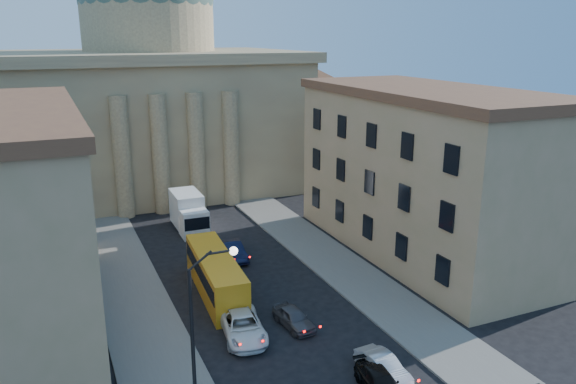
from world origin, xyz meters
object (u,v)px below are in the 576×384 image
city_bus (216,273)px  box_truck (189,213)px  street_lamp (202,318)px  car_right_near (383,367)px

city_bus → box_truck: 15.20m
street_lamp → box_truck: bearing=77.6°
city_bus → box_truck: box_truck is taller
city_bus → car_right_near: bearing=-64.6°
box_truck → car_right_near: bearing=-81.6°
city_bus → street_lamp: bearing=-105.2°
city_bus → box_truck: size_ratio=1.64×
car_right_near → box_truck: 29.66m
car_right_near → city_bus: (-5.67, 14.29, 0.97)m
street_lamp → box_truck: (6.17, 27.99, -3.56)m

